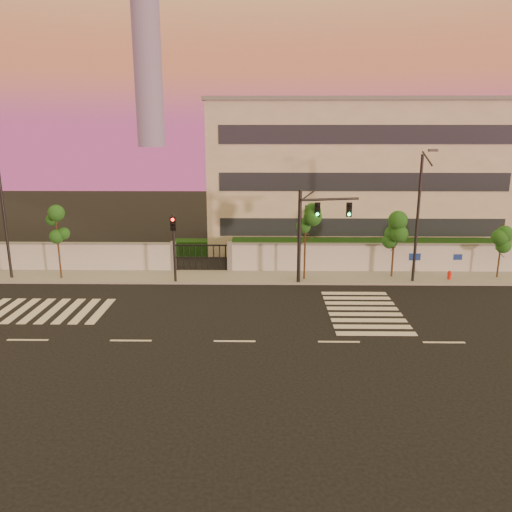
# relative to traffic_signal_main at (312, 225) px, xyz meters

# --- Properties ---
(ground) EXTENTS (120.00, 120.00, 0.00)m
(ground) POSITION_rel_traffic_signal_main_xyz_m (-4.46, -9.21, -3.92)
(ground) COLOR black
(ground) RESTS_ON ground
(sidewalk) EXTENTS (60.00, 3.00, 0.15)m
(sidewalk) POSITION_rel_traffic_signal_main_xyz_m (-4.46, 1.29, -3.84)
(sidewalk) COLOR gray
(sidewalk) RESTS_ON ground
(perimeter_wall) EXTENTS (60.00, 0.36, 2.20)m
(perimeter_wall) POSITION_rel_traffic_signal_main_xyz_m (-4.36, 2.79, -2.85)
(perimeter_wall) COLOR #BBBDC3
(perimeter_wall) RESTS_ON ground
(hedge_row) EXTENTS (41.00, 4.25, 1.80)m
(hedge_row) POSITION_rel_traffic_signal_main_xyz_m (-3.30, 5.53, -3.10)
(hedge_row) COLOR #14330F
(hedge_row) RESTS_ON ground
(institutional_building) EXTENTS (24.40, 12.40, 12.25)m
(institutional_building) POSITION_rel_traffic_signal_main_xyz_m (4.54, 12.78, 2.24)
(institutional_building) COLOR #B7AF9B
(institutional_building) RESTS_ON ground
(distant_skyscraper) EXTENTS (16.00, 16.00, 118.00)m
(distant_skyscraper) POSITION_rel_traffic_signal_main_xyz_m (-69.46, 270.79, 58.07)
(distant_skyscraper) COLOR slate
(distant_skyscraper) RESTS_ON ground
(road_markings) EXTENTS (57.00, 7.62, 0.02)m
(road_markings) POSITION_rel_traffic_signal_main_xyz_m (-6.04, -5.45, -3.91)
(road_markings) COLOR silver
(road_markings) RESTS_ON ground
(street_tree_c) EXTENTS (1.44, 1.14, 5.04)m
(street_tree_c) POSITION_rel_traffic_signal_main_xyz_m (-16.71, 0.73, -0.21)
(street_tree_c) COLOR #382314
(street_tree_c) RESTS_ON ground
(street_tree_d) EXTENTS (1.56, 1.24, 5.11)m
(street_tree_d) POSITION_rel_traffic_signal_main_xyz_m (-0.32, 0.73, -0.16)
(street_tree_d) COLOR #382314
(street_tree_d) RESTS_ON ground
(street_tree_e) EXTENTS (1.58, 1.26, 4.40)m
(street_tree_e) POSITION_rel_traffic_signal_main_xyz_m (5.68, 1.41, -0.68)
(street_tree_e) COLOR #382314
(street_tree_e) RESTS_ON ground
(street_tree_f) EXTENTS (1.39, 1.11, 3.85)m
(street_tree_f) POSITION_rel_traffic_signal_main_xyz_m (12.80, 1.34, -1.08)
(street_tree_f) COLOR #382314
(street_tree_f) RESTS_ON ground
(traffic_signal_main) EXTENTS (3.89, 0.97, 6.20)m
(traffic_signal_main) POSITION_rel_traffic_signal_main_xyz_m (0.00, 0.00, 0.00)
(traffic_signal_main) COLOR black
(traffic_signal_main) RESTS_ON ground
(traffic_signal_secondary) EXTENTS (0.36, 0.35, 4.63)m
(traffic_signal_secondary) POSITION_rel_traffic_signal_main_xyz_m (-8.88, 0.01, -0.98)
(traffic_signal_secondary) COLOR black
(traffic_signal_secondary) RESTS_ON ground
(streetlight_west) EXTENTS (0.50, 2.03, 8.42)m
(streetlight_west) POSITION_rel_traffic_signal_main_xyz_m (-20.13, 0.58, 0.64)
(streetlight_west) COLOR black
(streetlight_west) RESTS_ON ground
(streetlight_east) EXTENTS (0.52, 2.11, 8.76)m
(streetlight_east) POSITION_rel_traffic_signal_main_xyz_m (6.79, 0.17, 0.82)
(streetlight_east) COLOR black
(streetlight_east) RESTS_ON ground
(fire_hydrant) EXTENTS (0.30, 0.28, 0.75)m
(fire_hydrant) POSITION_rel_traffic_signal_main_xyz_m (9.32, 0.73, -3.54)
(fire_hydrant) COLOR red
(fire_hydrant) RESTS_ON ground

